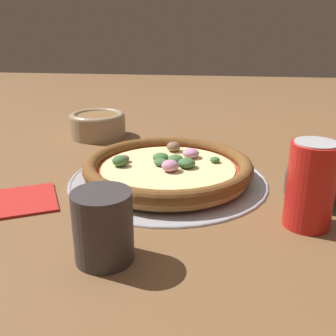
{
  "coord_description": "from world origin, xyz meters",
  "views": [
    {
      "loc": [
        -0.66,
        -0.08,
        0.27
      ],
      "look_at": [
        0.0,
        0.0,
        0.02
      ],
      "focal_mm": 42.0,
      "sensor_mm": 36.0,
      "label": 1
    }
  ],
  "objects_px": {
    "pizza_tray": "(168,179)",
    "beverage_can": "(311,185)",
    "bowl_near": "(331,183)",
    "napkin": "(19,200)",
    "bowl_far": "(98,124)",
    "pizza": "(168,168)",
    "drinking_cup": "(103,227)"
  },
  "relations": [
    {
      "from": "napkin",
      "to": "pizza",
      "type": "bearing_deg",
      "value": -61.96
    },
    {
      "from": "pizza_tray",
      "to": "bowl_near",
      "type": "height_order",
      "value": "bowl_near"
    },
    {
      "from": "bowl_near",
      "to": "bowl_far",
      "type": "xyz_separation_m",
      "value": [
        0.31,
        0.49,
        0.01
      ]
    },
    {
      "from": "pizza",
      "to": "beverage_can",
      "type": "relative_size",
      "value": 2.46
    },
    {
      "from": "pizza_tray",
      "to": "pizza",
      "type": "relative_size",
      "value": 1.18
    },
    {
      "from": "pizza_tray",
      "to": "beverage_can",
      "type": "height_order",
      "value": "beverage_can"
    },
    {
      "from": "bowl_far",
      "to": "pizza",
      "type": "bearing_deg",
      "value": -141.9
    },
    {
      "from": "pizza",
      "to": "drinking_cup",
      "type": "bearing_deg",
      "value": 170.1
    },
    {
      "from": "pizza_tray",
      "to": "beverage_can",
      "type": "bearing_deg",
      "value": -123.1
    },
    {
      "from": "beverage_can",
      "to": "napkin",
      "type": "bearing_deg",
      "value": 87.35
    },
    {
      "from": "bowl_near",
      "to": "napkin",
      "type": "relative_size",
      "value": 0.95
    },
    {
      "from": "pizza_tray",
      "to": "napkin",
      "type": "relative_size",
      "value": 2.34
    },
    {
      "from": "pizza",
      "to": "bowl_near",
      "type": "height_order",
      "value": "pizza"
    },
    {
      "from": "bowl_near",
      "to": "bowl_far",
      "type": "distance_m",
      "value": 0.57
    },
    {
      "from": "pizza_tray",
      "to": "bowl_far",
      "type": "bearing_deg",
      "value": 38.05
    },
    {
      "from": "bowl_near",
      "to": "beverage_can",
      "type": "xyz_separation_m",
      "value": [
        -0.11,
        0.06,
        0.04
      ]
    },
    {
      "from": "pizza",
      "to": "bowl_near",
      "type": "xyz_separation_m",
      "value": [
        -0.04,
        -0.27,
        -0.0
      ]
    },
    {
      "from": "pizza_tray",
      "to": "beverage_can",
      "type": "relative_size",
      "value": 2.91
    },
    {
      "from": "bowl_far",
      "to": "bowl_near",
      "type": "bearing_deg",
      "value": -122.11
    },
    {
      "from": "pizza_tray",
      "to": "bowl_near",
      "type": "bearing_deg",
      "value": -97.18
    },
    {
      "from": "drinking_cup",
      "to": "bowl_near",
      "type": "bearing_deg",
      "value": -54.95
    },
    {
      "from": "pizza",
      "to": "beverage_can",
      "type": "bearing_deg",
      "value": -123.21
    },
    {
      "from": "pizza_tray",
      "to": "drinking_cup",
      "type": "bearing_deg",
      "value": 170.06
    },
    {
      "from": "pizza",
      "to": "beverage_can",
      "type": "xyz_separation_m",
      "value": [
        -0.14,
        -0.22,
        0.04
      ]
    },
    {
      "from": "drinking_cup",
      "to": "pizza_tray",
      "type": "bearing_deg",
      "value": -9.94
    },
    {
      "from": "bowl_far",
      "to": "drinking_cup",
      "type": "height_order",
      "value": "drinking_cup"
    },
    {
      "from": "bowl_far",
      "to": "napkin",
      "type": "height_order",
      "value": "bowl_far"
    },
    {
      "from": "napkin",
      "to": "bowl_near",
      "type": "bearing_deg",
      "value": -80.31
    },
    {
      "from": "pizza_tray",
      "to": "bowl_near",
      "type": "xyz_separation_m",
      "value": [
        -0.03,
        -0.27,
        0.02
      ]
    },
    {
      "from": "pizza",
      "to": "bowl_near",
      "type": "distance_m",
      "value": 0.28
    },
    {
      "from": "bowl_near",
      "to": "napkin",
      "type": "distance_m",
      "value": 0.51
    },
    {
      "from": "pizza",
      "to": "bowl_far",
      "type": "xyz_separation_m",
      "value": [
        0.27,
        0.21,
        0.01
      ]
    }
  ]
}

